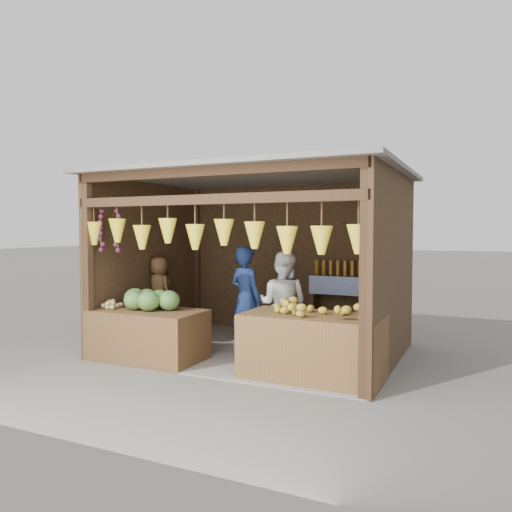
% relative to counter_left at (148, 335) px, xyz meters
% --- Properties ---
extents(ground, '(80.00, 80.00, 0.00)m').
position_rel_counter_left_xyz_m(ground, '(1.19, 1.08, -0.35)').
color(ground, '#514F49').
rests_on(ground, ground).
extents(stall_structure, '(4.30, 3.30, 2.66)m').
position_rel_counter_left_xyz_m(stall_structure, '(1.16, 1.04, 1.31)').
color(stall_structure, slate).
rests_on(stall_structure, ground).
extents(back_shelf, '(1.25, 0.32, 1.32)m').
position_rel_counter_left_xyz_m(back_shelf, '(2.24, 2.37, 0.52)').
color(back_shelf, '#382314').
rests_on(back_shelf, ground).
extents(counter_left, '(1.57, 0.85, 0.71)m').
position_rel_counter_left_xyz_m(counter_left, '(0.00, 0.00, 0.00)').
color(counter_left, '#462C17').
rests_on(counter_left, ground).
extents(counter_right, '(1.69, 0.85, 0.80)m').
position_rel_counter_left_xyz_m(counter_right, '(2.39, 0.11, 0.05)').
color(counter_right, '#4C3219').
rests_on(counter_right, ground).
extents(stool, '(0.30, 0.30, 0.28)m').
position_rel_counter_left_xyz_m(stool, '(-0.61, 1.11, -0.21)').
color(stool, black).
rests_on(stool, ground).
extents(man_standing, '(0.68, 0.56, 1.59)m').
position_rel_counter_left_xyz_m(man_standing, '(1.05, 0.98, 0.44)').
color(man_standing, '#132048').
rests_on(man_standing, ground).
extents(woman_standing, '(0.75, 0.59, 1.52)m').
position_rel_counter_left_xyz_m(woman_standing, '(1.67, 0.95, 0.41)').
color(woman_standing, silver).
rests_on(woman_standing, ground).
extents(vendor_seated, '(0.63, 0.51, 1.11)m').
position_rel_counter_left_xyz_m(vendor_seated, '(-0.61, 1.11, 0.48)').
color(vendor_seated, '#523A20').
rests_on(vendor_seated, stool).
extents(melon_pile, '(1.00, 0.50, 0.32)m').
position_rel_counter_left_xyz_m(melon_pile, '(-0.04, 0.07, 0.51)').
color(melon_pile, '#1B4512').
rests_on(melon_pile, counter_left).
extents(tanfruit_pile, '(0.34, 0.40, 0.13)m').
position_rel_counter_left_xyz_m(tanfruit_pile, '(-0.58, -0.09, 0.42)').
color(tanfruit_pile, tan).
rests_on(tanfruit_pile, counter_left).
extents(mango_pile, '(1.40, 0.64, 0.22)m').
position_rel_counter_left_xyz_m(mango_pile, '(2.45, 0.09, 0.56)').
color(mango_pile, orange).
rests_on(mango_pile, counter_right).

